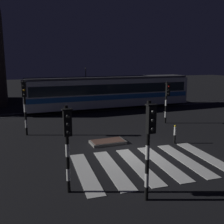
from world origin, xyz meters
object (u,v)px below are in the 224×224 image
at_px(traffic_light_kerb_mid_left, 149,137).
at_px(traffic_light_corner_near_left, 67,137).
at_px(traffic_light_corner_far_right, 167,96).
at_px(tram, 110,92).
at_px(bollard_island_edge, 175,134).
at_px(traffic_light_corner_far_left, 25,100).

xyz_separation_m(traffic_light_kerb_mid_left, traffic_light_corner_near_left, (-2.40, 1.52, -0.17)).
xyz_separation_m(traffic_light_corner_far_right, tram, (-1.82, 7.36, -0.37)).
relative_size(traffic_light_corner_near_left, tram, 0.19).
distance_m(tram, bollard_island_edge, 11.83).
relative_size(traffic_light_kerb_mid_left, bollard_island_edge, 3.17).
distance_m(traffic_light_corner_far_right, traffic_light_corner_near_left, 12.21).
distance_m(traffic_light_kerb_mid_left, traffic_light_corner_far_left, 10.48).
height_order(traffic_light_corner_far_right, traffic_light_corner_near_left, traffic_light_corner_near_left).
xyz_separation_m(traffic_light_corner_far_right, traffic_light_corner_near_left, (-9.28, -7.94, 0.03)).
xyz_separation_m(traffic_light_corner_far_right, traffic_light_kerb_mid_left, (-6.87, -9.46, 0.20)).
bearing_deg(traffic_light_kerb_mid_left, bollard_island_edge, 47.66).
bearing_deg(tram, traffic_light_corner_near_left, -115.97).
xyz_separation_m(traffic_light_corner_near_left, tram, (7.45, 15.30, -0.40)).
distance_m(traffic_light_corner_near_left, tram, 17.02).
bearing_deg(traffic_light_corner_far_left, tram, 39.24).
relative_size(traffic_light_kerb_mid_left, tram, 0.21).
height_order(traffic_light_corner_far_left, bollard_island_edge, traffic_light_corner_far_left).
distance_m(traffic_light_corner_near_left, traffic_light_corner_far_left, 8.45).
relative_size(traffic_light_corner_near_left, traffic_light_corner_far_left, 0.91).
xyz_separation_m(traffic_light_corner_near_left, bollard_island_edge, (7.01, 3.54, -1.59)).
relative_size(traffic_light_corner_far_right, bollard_island_edge, 2.90).
height_order(traffic_light_kerb_mid_left, traffic_light_corner_near_left, traffic_light_kerb_mid_left).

